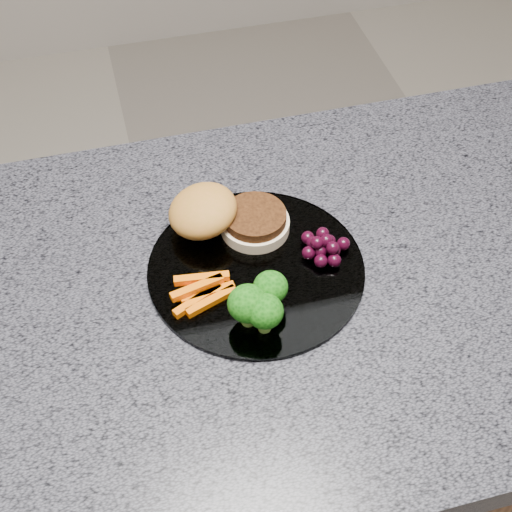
{
  "coord_description": "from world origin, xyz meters",
  "views": [
    {
      "loc": [
        -0.06,
        -0.5,
        1.56
      ],
      "look_at": [
        0.08,
        0.03,
        0.93
      ],
      "focal_mm": 50.0,
      "sensor_mm": 36.0,
      "label": 1
    }
  ],
  "objects": [
    {
      "name": "island_cabinet",
      "position": [
        0.0,
        0.0,
        0.43
      ],
      "size": [
        1.2,
        0.6,
        0.86
      ],
      "primitive_type": "cube",
      "color": "brown",
      "rests_on": "ground"
    },
    {
      "name": "countertop",
      "position": [
        0.0,
        0.0,
        0.88
      ],
      "size": [
        1.2,
        0.6,
        0.04
      ],
      "primitive_type": "cube",
      "color": "#4C4B56",
      "rests_on": "island_cabinet"
    },
    {
      "name": "plate",
      "position": [
        0.08,
        0.03,
        0.9
      ],
      "size": [
        0.26,
        0.26,
        0.01
      ],
      "primitive_type": "cylinder",
      "color": "white",
      "rests_on": "countertop"
    },
    {
      "name": "burger",
      "position": [
        0.06,
        0.1,
        0.93
      ],
      "size": [
        0.15,
        0.11,
        0.05
      ],
      "rotation": [
        0.0,
        0.0,
        -0.04
      ],
      "color": "beige",
      "rests_on": "plate"
    },
    {
      "name": "carrot_sticks",
      "position": [
        0.01,
        0.0,
        0.91
      ],
      "size": [
        0.08,
        0.05,
        0.02
      ],
      "rotation": [
        0.0,
        0.0,
        -0.04
      ],
      "color": "#EB6103",
      "rests_on": "plate"
    },
    {
      "name": "broccoli",
      "position": [
        0.07,
        -0.05,
        0.94
      ],
      "size": [
        0.07,
        0.07,
        0.05
      ],
      "rotation": [
        0.0,
        0.0,
        0.31
      ],
      "color": "olive",
      "rests_on": "plate"
    },
    {
      "name": "grape_bunch",
      "position": [
        0.17,
        0.03,
        0.92
      ],
      "size": [
        0.06,
        0.06,
        0.03
      ],
      "rotation": [
        0.0,
        0.0,
        -0.41
      ],
      "color": "black",
      "rests_on": "plate"
    }
  ]
}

